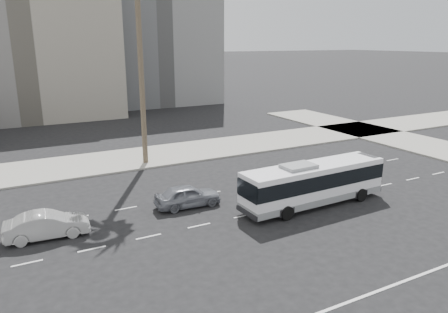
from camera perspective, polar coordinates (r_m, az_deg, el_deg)
ground at (r=27.31m, az=8.20°, el=-6.78°), size 700.00×700.00×0.00m
sidewalk_north at (r=40.16m, az=-4.87°, el=0.69°), size 120.00×7.00×0.15m
midrise_beige_west at (r=65.36m, az=-25.92°, el=12.83°), size 24.00×18.00×18.00m
midrise_gray_center at (r=75.95m, az=-10.72°, el=17.23°), size 20.00×20.00×26.00m
highrise_far at (r=293.59m, az=-11.73°, el=18.96°), size 22.00×22.00×60.00m
city_bus at (r=27.49m, az=12.02°, el=-3.44°), size 10.13×2.55×2.89m
car_a at (r=27.00m, az=-4.92°, el=-5.30°), size 1.91×4.28×1.43m
car_b at (r=24.73m, az=-22.80°, el=-8.54°), size 1.84×4.42×1.42m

